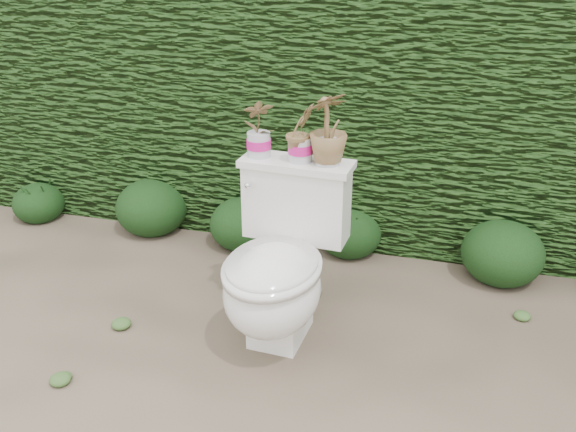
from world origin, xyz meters
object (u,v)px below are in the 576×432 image
(toilet, at_px, (279,270))
(potted_plant_center, at_px, (301,134))
(potted_plant_right, at_px, (328,131))
(potted_plant_left, at_px, (259,129))

(toilet, distance_m, potted_plant_center, 0.59)
(toilet, distance_m, potted_plant_right, 0.64)
(toilet, height_order, potted_plant_left, potted_plant_left)
(potted_plant_left, xyz_separation_m, potted_plant_center, (0.19, -0.01, -0.00))
(toilet, xyz_separation_m, potted_plant_center, (0.03, 0.24, 0.54))
(potted_plant_left, bearing_deg, toilet, 94.49)
(potted_plant_center, relative_size, potted_plant_right, 0.80)
(toilet, height_order, potted_plant_right, potted_plant_right)
(potted_plant_left, relative_size, potted_plant_center, 1.02)
(toilet, bearing_deg, potted_plant_right, 59.79)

